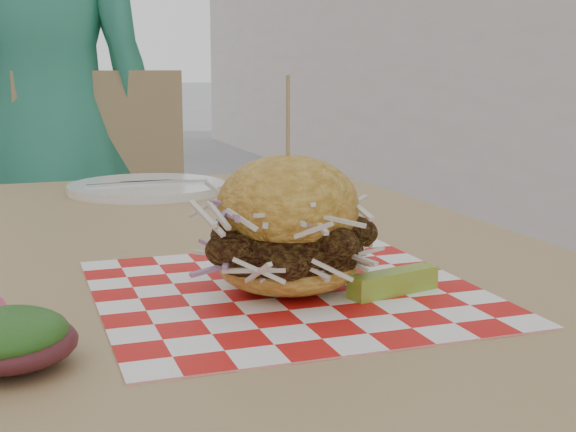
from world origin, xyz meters
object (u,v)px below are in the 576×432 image
object	(u,v)px
patio_table	(206,304)
patio_chair	(107,234)
diner	(48,130)
sandwich	(288,233)

from	to	relation	value
patio_table	patio_chair	xyz separation A→B (m)	(-0.01, 1.04, -0.12)
patio_table	patio_chair	world-z (taller)	patio_chair
diner	sandwich	world-z (taller)	diner
diner	sandwich	xyz separation A→B (m)	(0.15, -1.41, 0.01)
patio_table	patio_chair	size ratio (longest dim) A/B	1.26
patio_chair	diner	bearing A→B (deg)	130.41
diner	patio_chair	world-z (taller)	diner
diner	patio_table	distance (m)	1.18
patio_chair	sandwich	world-z (taller)	sandwich
patio_table	sandwich	bearing A→B (deg)	-83.81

